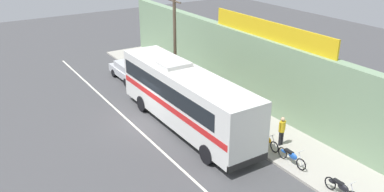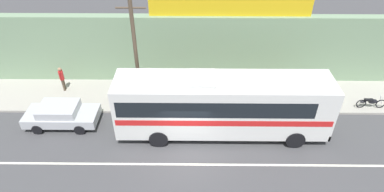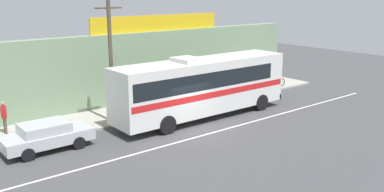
{
  "view_description": "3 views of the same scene",
  "coord_description": "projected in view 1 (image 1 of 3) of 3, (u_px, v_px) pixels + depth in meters",
  "views": [
    {
      "loc": [
        20.05,
        -9.36,
        11.09
      ],
      "look_at": [
        1.46,
        2.54,
        1.68
      ],
      "focal_mm": 37.01,
      "sensor_mm": 36.0,
      "label": 1
    },
    {
      "loc": [
        0.44,
        -12.42,
        12.88
      ],
      "look_at": [
        0.29,
        2.75,
        1.83
      ],
      "focal_mm": 30.53,
      "sensor_mm": 36.0,
      "label": 2
    },
    {
      "loc": [
        -13.76,
        -16.83,
        7.47
      ],
      "look_at": [
        1.36,
        2.03,
        1.37
      ],
      "focal_mm": 38.89,
      "sensor_mm": 36.0,
      "label": 3
    }
  ],
  "objects": [
    {
      "name": "storefront_billboard",
      "position": [
        269.0,
        30.0,
        24.02
      ],
      "size": [
        10.26,
        0.12,
        1.1
      ],
      "primitive_type": "cube",
      "color": "gold",
      "rests_on": "storefront_facade"
    },
    {
      "name": "motorcycle_red",
      "position": [
        291.0,
        156.0,
        19.76
      ],
      "size": [
        1.88,
        0.56,
        0.94
      ],
      "color": "black",
      "rests_on": "sidewalk_slab"
    },
    {
      "name": "ground_plane",
      "position": [
        145.0,
        122.0,
        24.53
      ],
      "size": [
        70.0,
        70.0,
        0.0
      ],
      "primitive_type": "plane",
      "color": "#444447"
    },
    {
      "name": "utility_pole",
      "position": [
        175.0,
        42.0,
        27.25
      ],
      "size": [
        1.6,
        0.22,
        7.07
      ],
      "color": "brown",
      "rests_on": "sidewalk_slab"
    },
    {
      "name": "road_center_stripe",
      "position": [
        133.0,
        125.0,
        24.13
      ],
      "size": [
        30.0,
        0.14,
        0.01
      ],
      "primitive_type": "cube",
      "color": "silver",
      "rests_on": "ground_plane"
    },
    {
      "name": "pedestrian_far_right",
      "position": [
        161.0,
        55.0,
        33.4
      ],
      "size": [
        0.3,
        0.48,
        1.75
      ],
      "color": "brown",
      "rests_on": "sidewalk_slab"
    },
    {
      "name": "parked_car",
      "position": [
        129.0,
        70.0,
        31.12
      ],
      "size": [
        4.21,
        1.9,
        1.37
      ],
      "color": "#B7BABF",
      "rests_on": "ground_plane"
    },
    {
      "name": "motorcycle_black",
      "position": [
        266.0,
        140.0,
        21.28
      ],
      "size": [
        1.86,
        0.56,
        0.94
      ],
      "color": "black",
      "rests_on": "sidewalk_slab"
    },
    {
      "name": "pedestrian_by_curb",
      "position": [
        282.0,
        129.0,
        21.27
      ],
      "size": [
        0.3,
        0.48,
        1.67
      ],
      "color": "black",
      "rests_on": "sidewalk_slab"
    },
    {
      "name": "sidewalk_slab",
      "position": [
        213.0,
        102.0,
        27.08
      ],
      "size": [
        30.0,
        3.6,
        0.14
      ],
      "primitive_type": "cube",
      "color": "#A8A399",
      "rests_on": "ground_plane"
    },
    {
      "name": "intercity_bus",
      "position": [
        184.0,
        95.0,
        23.12
      ],
      "size": [
        11.65,
        2.6,
        3.78
      ],
      "color": "silver",
      "rests_on": "ground_plane"
    },
    {
      "name": "storefront_facade",
      "position": [
        239.0,
        65.0,
        27.23
      ],
      "size": [
        30.0,
        0.7,
        4.8
      ],
      "primitive_type": "cube",
      "color": "gray",
      "rests_on": "ground_plane"
    },
    {
      "name": "motorcycle_green",
      "position": [
        341.0,
        188.0,
        17.37
      ],
      "size": [
        1.84,
        0.56,
        0.94
      ],
      "color": "black",
      "rests_on": "sidewalk_slab"
    }
  ]
}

